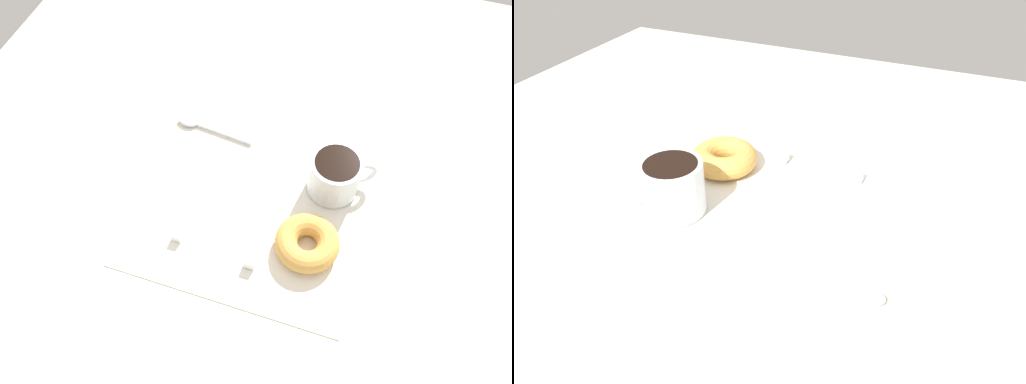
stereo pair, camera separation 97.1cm
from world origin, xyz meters
TOP-DOWN VIEW (x-y plane):
  - ground_plane at (0.00, 0.00)cm, footprint 120.00×120.00cm
  - napkin at (2.64, 0.94)cm, footprint 35.08×35.08cm
  - coffee_cup at (-8.26, -4.85)cm, footprint 10.22×7.92cm
  - donut at (-7.00, 6.70)cm, footprint 9.45×9.45cm
  - spoon at (16.57, -9.88)cm, footprint 13.88×2.93cm
  - sugar_cube at (11.60, 10.98)cm, footprint 1.46×1.46cm
  - sugar_cube_extra at (0.35, 11.73)cm, footprint 1.56×1.56cm

SIDE VIEW (x-z plane):
  - ground_plane at x=0.00cm, z-range -2.00..0.00cm
  - napkin at x=2.64cm, z-range 0.00..0.30cm
  - spoon at x=16.57cm, z-range 0.25..1.15cm
  - sugar_cube at x=11.60cm, z-range 0.30..1.76cm
  - sugar_cube_extra at x=0.35cm, z-range 0.30..1.86cm
  - donut at x=-7.00cm, z-range 0.30..3.62cm
  - coffee_cup at x=-8.26cm, z-range 0.43..7.28cm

